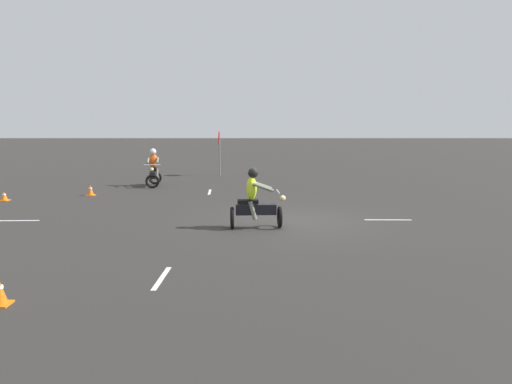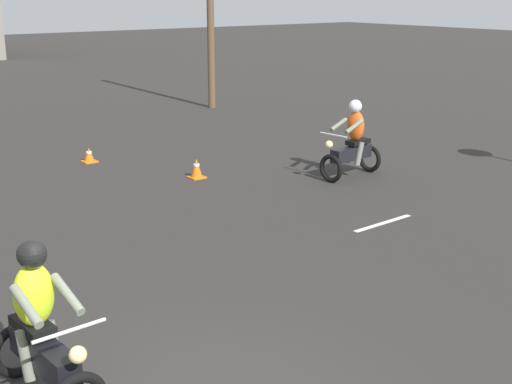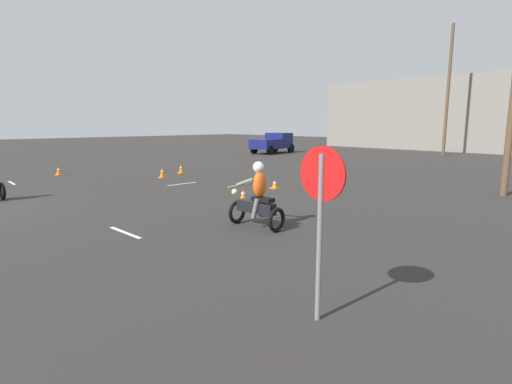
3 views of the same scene
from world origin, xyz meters
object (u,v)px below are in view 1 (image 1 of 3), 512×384
(stop_sign, at_px, (219,144))
(traffic_cone_near_right, at_px, (4,196))
(motorcycle_rider_foreground, at_px, (255,202))
(traffic_cone_far_right, at_px, (90,190))
(motorcycle_rider_background, at_px, (154,170))

(stop_sign, height_order, traffic_cone_near_right, stop_sign)
(motorcycle_rider_foreground, distance_m, traffic_cone_far_right, 8.62)
(traffic_cone_far_right, bearing_deg, traffic_cone_near_right, 114.20)
(motorcycle_rider_background, distance_m, traffic_cone_far_right, 3.37)
(traffic_cone_near_right, xyz_separation_m, traffic_cone_far_right, (1.23, -2.73, 0.04))
(traffic_cone_near_right, height_order, traffic_cone_far_right, traffic_cone_far_right)
(motorcycle_rider_background, xyz_separation_m, stop_sign, (4.00, -2.61, 0.91))
(motorcycle_rider_foreground, xyz_separation_m, stop_sign, (12.51, 1.86, 0.91))
(motorcycle_rider_foreground, distance_m, stop_sign, 12.68)
(traffic_cone_near_right, bearing_deg, motorcycle_rider_background, -49.56)
(motorcycle_rider_background, xyz_separation_m, traffic_cone_far_right, (-2.73, 1.91, -0.52))
(stop_sign, distance_m, traffic_cone_near_right, 10.86)
(motorcycle_rider_background, relative_size, stop_sign, 0.72)
(stop_sign, bearing_deg, motorcycle_rider_foreground, -171.53)
(motorcycle_rider_foreground, relative_size, traffic_cone_far_right, 3.91)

